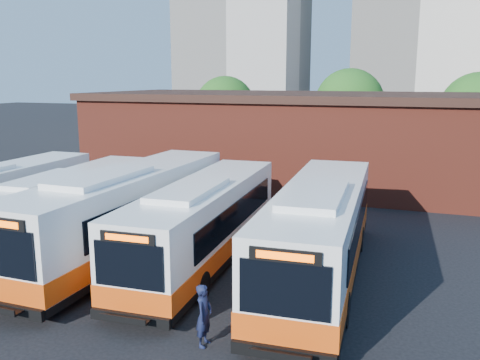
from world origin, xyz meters
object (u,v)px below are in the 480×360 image
(bus_mideast, at_px, (204,225))
(transit_worker, at_px, (204,315))
(bus_midwest, at_px, (127,215))
(bus_east, at_px, (320,235))
(bus_west, at_px, (68,210))

(bus_mideast, bearing_deg, transit_worker, -69.19)
(bus_midwest, xyz_separation_m, bus_mideast, (3.47, 0.23, -0.15))
(bus_midwest, bearing_deg, bus_east, 2.13)
(bus_west, height_order, transit_worker, bus_west)
(bus_midwest, height_order, transit_worker, bus_midwest)
(bus_west, distance_m, bus_midwest, 3.51)
(bus_west, xyz_separation_m, bus_east, (11.66, -0.35, 0.17))
(bus_west, relative_size, transit_worker, 6.79)
(bus_mideast, relative_size, transit_worker, 7.11)
(bus_west, relative_size, bus_midwest, 0.88)
(bus_mideast, distance_m, transit_worker, 6.65)
(bus_east, bearing_deg, bus_west, 175.04)
(bus_east, height_order, transit_worker, bus_east)
(bus_midwest, height_order, bus_mideast, bus_midwest)
(bus_west, relative_size, bus_mideast, 0.95)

